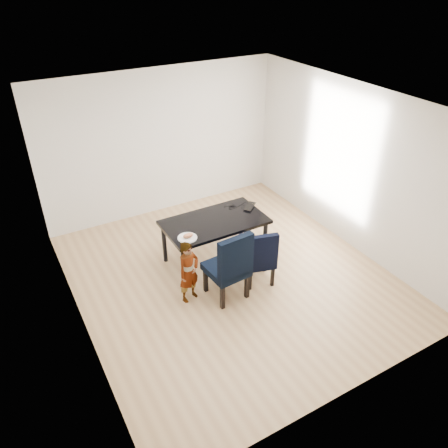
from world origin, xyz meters
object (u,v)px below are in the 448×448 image
chair_right (258,255)px  child (189,272)px  chair_left (226,263)px  dining_table (215,241)px  laptop (247,206)px  plate (187,238)px

chair_right → child: (-1.08, 0.13, 0.02)m
chair_left → chair_right: 0.59m
child → chair_left: bearing=-37.2°
chair_left → child: bearing=156.2°
child → dining_table: bearing=22.6°
dining_table → laptop: laptop is taller
child → plate: (0.19, 0.41, 0.28)m
chair_left → dining_table: bearing=68.1°
child → laptop: size_ratio=3.05×
child → chair_right: bearing=-24.4°
chair_right → dining_table: bearing=127.3°
dining_table → laptop: (0.68, 0.13, 0.39)m
laptop → child: bearing=-10.1°
dining_table → child: bearing=-139.8°
plate → laptop: (1.26, 0.37, 0.00)m
dining_table → child: size_ratio=1.66×
chair_right → child: 1.09m
plate → laptop: laptop is taller
chair_left → laptop: (0.95, 0.96, 0.20)m
dining_table → plate: size_ratio=5.58×
dining_table → laptop: 0.79m
child → plate: child is taller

